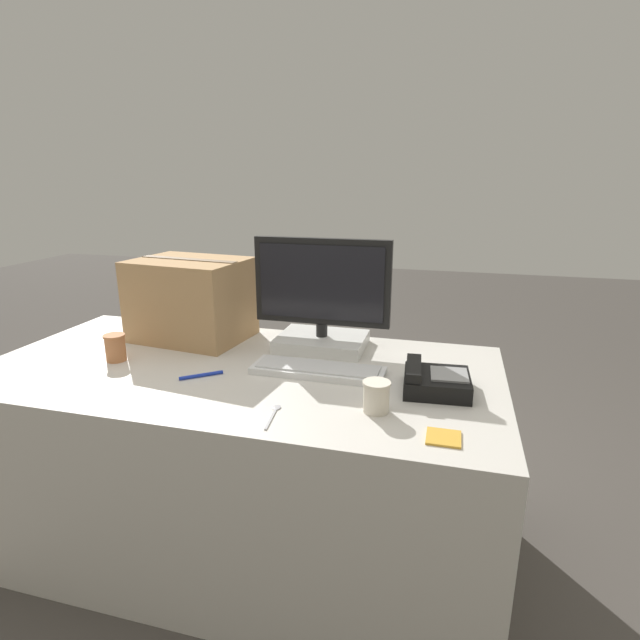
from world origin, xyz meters
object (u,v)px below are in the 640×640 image
Objects in this scene: pen_marker at (201,375)px; sticky_note_pad at (444,438)px; monitor at (322,308)px; keyboard at (318,370)px; cardboard_box at (191,299)px; paper_cup_right at (376,396)px; spoon at (274,413)px; paper_cup_left at (115,348)px; desk_phone at (435,381)px.

sticky_note_pad is (0.79, -0.21, -0.00)m from pen_marker.
keyboard is at bearing -77.81° from monitor.
cardboard_box reaches higher than pen_marker.
sticky_note_pad is (0.42, -0.34, -0.01)m from keyboard.
sticky_note_pad is at bearing -38.05° from keyboard.
keyboard is 3.79× the size of pen_marker.
paper_cup_right reaches higher than spoon.
pen_marker is (-0.37, -0.13, -0.01)m from keyboard.
paper_cup_left is 0.38m from pen_marker.
monitor reaches higher than keyboard.
paper_cup_right is at bearing -44.08° from keyboard.
desk_phone is at bearing 97.19° from sticky_note_pad.
monitor reaches higher than pen_marker.
pen_marker reaches higher than spoon.
paper_cup_left is 0.36m from cardboard_box.
spoon is (-0.27, -0.09, -0.04)m from paper_cup_right.
spoon is at bearing -162.33° from paper_cup_right.
paper_cup_right reaches higher than keyboard.
paper_cup_right is 0.60× the size of spoon.
paper_cup_left is 0.98m from paper_cup_right.
pen_marker reaches higher than sticky_note_pad.
desk_phone is at bearing -63.71° from spoon.
monitor is at bearing 1.49° from cardboard_box.
monitor is at bearing 141.76° from desk_phone.
keyboard is 4.99× the size of paper_cup_right.
spoon is at bearing -19.53° from paper_cup_left.
spoon is at bearing -151.28° from desk_phone.
desk_phone is 2.17× the size of paper_cup_left.
paper_cup_right is at bearing -78.81° from spoon.
keyboard is at bearing 160.07° from pen_marker.
paper_cup_left is at bearing 63.99° from spoon.
paper_cup_left reaches higher than paper_cup_right.
monitor is 6.00× the size of sticky_note_pad.
desk_phone is 1.12m from paper_cup_left.
paper_cup_right is (0.23, -0.23, 0.03)m from keyboard.
monitor reaches higher than paper_cup_right.
desk_phone is 2.44× the size of sticky_note_pad.
cardboard_box is (0.14, 0.32, 0.11)m from paper_cup_left.
sticky_note_pad is (0.48, -0.60, -0.16)m from monitor.
monitor reaches higher than desk_phone.
cardboard_box is at bearing 159.75° from desk_phone.
desk_phone reaches higher than keyboard.
pen_marker is (-0.33, 0.19, 0.00)m from spoon.
paper_cup_right is at bearing -59.37° from monitor.
cardboard_box is 1.19m from sticky_note_pad.
monitor is at bearing -5.06° from spoon.
cardboard_box is (-0.83, 0.47, 0.12)m from paper_cup_right.
pen_marker is (-0.31, -0.39, -0.15)m from monitor.
keyboard is 0.74m from paper_cup_left.
paper_cup_right is 1.04× the size of sticky_note_pad.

